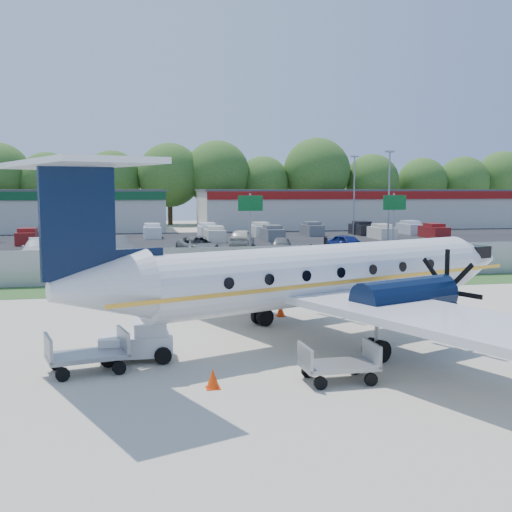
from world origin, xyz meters
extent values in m
plane|color=beige|center=(0.00, 0.00, 0.00)|extent=(170.00, 170.00, 0.00)
cube|color=#2D561E|center=(0.00, 12.00, 0.01)|extent=(170.00, 4.00, 0.02)
cube|color=black|center=(0.00, 19.00, 0.01)|extent=(170.00, 8.00, 0.02)
cube|color=black|center=(0.00, 40.00, 0.01)|extent=(170.00, 32.00, 0.02)
cube|color=gray|center=(0.00, 14.00, 1.00)|extent=(120.00, 0.02, 1.90)
cube|color=gray|center=(0.00, 14.00, 1.98)|extent=(120.00, 0.06, 0.06)
cube|color=gray|center=(0.00, 14.00, 0.05)|extent=(120.00, 0.06, 0.06)
cube|color=beige|center=(26.00, 62.00, 2.50)|extent=(44.00, 12.00, 5.00)
cube|color=#474749|center=(26.00, 62.00, 5.12)|extent=(44.40, 12.40, 0.24)
cube|color=maroon|center=(26.00, 55.90, 4.50)|extent=(44.00, 0.20, 1.00)
cylinder|color=gray|center=(-8.00, 23.00, 2.50)|extent=(0.14, 0.14, 5.00)
cube|color=#0C5923|center=(-8.00, 22.85, 4.30)|extent=(1.80, 0.08, 1.10)
cylinder|color=gray|center=(3.00, 23.00, 2.50)|extent=(0.14, 0.14, 5.00)
cube|color=#0C5923|center=(3.00, 22.85, 4.30)|extent=(1.80, 0.08, 1.10)
cylinder|color=gray|center=(14.00, 23.00, 2.50)|extent=(0.14, 0.14, 5.00)
cube|color=#0C5923|center=(14.00, 22.85, 4.30)|extent=(1.80, 0.08, 1.10)
cylinder|color=gray|center=(20.00, 38.00, 4.50)|extent=(0.18, 0.18, 9.00)
cube|color=gray|center=(20.00, 38.00, 9.00)|extent=(0.90, 0.35, 0.18)
cylinder|color=gray|center=(20.00, 48.00, 4.50)|extent=(0.18, 0.18, 9.00)
cube|color=gray|center=(20.00, 48.00, 9.00)|extent=(0.90, 0.35, 0.18)
cylinder|color=silver|center=(1.12, -0.79, 2.35)|extent=(13.41, 7.05, 2.07)
cone|color=silver|center=(8.55, 2.23, 2.35)|extent=(3.00, 2.82, 2.07)
cone|color=silver|center=(-6.51, -3.89, 2.56)|extent=(3.41, 2.99, 2.07)
cube|color=black|center=(8.35, 2.14, 2.73)|extent=(1.44, 1.68, 0.49)
cube|color=silver|center=(0.61, -0.99, 1.75)|extent=(10.45, 19.10, 0.24)
cylinder|color=black|center=(2.92, -3.47, 1.91)|extent=(3.89, 2.51, 1.20)
cylinder|color=black|center=(0.54, 2.39, 1.91)|extent=(3.89, 2.51, 1.20)
cube|color=black|center=(-7.02, -4.09, 4.42)|extent=(1.99, 0.96, 3.16)
cube|color=silver|center=(-7.12, -4.13, 6.00)|extent=(4.97, 7.25, 0.15)
cylinder|color=gray|center=(6.38, 1.34, 0.71)|extent=(0.13, 0.13, 1.42)
cylinder|color=black|center=(6.38, 1.34, 0.31)|extent=(0.64, 0.41, 0.61)
cylinder|color=black|center=(1.80, -3.92, 0.35)|extent=(0.81, 0.67, 0.70)
cylinder|color=black|center=(-0.57, 1.94, 0.35)|extent=(0.81, 0.67, 0.70)
cube|color=silver|center=(-5.51, -2.27, 0.49)|extent=(2.24, 1.35, 0.63)
cube|color=silver|center=(-5.07, -2.27, 0.98)|extent=(0.99, 1.17, 0.45)
cube|color=black|center=(-4.66, -2.27, 1.00)|extent=(0.16, 0.98, 0.36)
cylinder|color=black|center=(-6.32, -2.97, 0.27)|extent=(0.54, 0.20, 0.54)
cylinder|color=black|center=(-6.32, -1.57, 0.27)|extent=(0.54, 0.20, 0.54)
cylinder|color=black|center=(-4.71, -2.97, 0.27)|extent=(0.54, 0.20, 0.54)
cylinder|color=black|center=(-4.71, -1.57, 0.27)|extent=(0.54, 0.20, 0.54)
cube|color=gray|center=(-6.92, -3.42, 0.51)|extent=(2.51, 1.84, 0.14)
cube|color=gray|center=(-7.96, -3.67, 0.84)|extent=(0.40, 1.33, 0.68)
cube|color=gray|center=(-5.88, -3.17, 0.84)|extent=(0.40, 1.33, 0.68)
cylinder|color=black|center=(-7.54, -4.21, 0.20)|extent=(0.43, 0.23, 0.41)
cylinder|color=black|center=(-7.83, -3.00, 0.20)|extent=(0.43, 0.23, 0.41)
cylinder|color=black|center=(-6.01, -3.84, 0.20)|extent=(0.43, 0.23, 0.41)
cylinder|color=black|center=(-6.30, -2.63, 0.20)|extent=(0.43, 0.23, 0.41)
cube|color=gray|center=(-0.04, -5.73, 0.46)|extent=(2.09, 1.29, 0.12)
cube|color=gray|center=(-1.01, -5.76, 0.77)|extent=(0.12, 1.23, 0.62)
cube|color=gray|center=(0.94, -5.71, 0.77)|extent=(0.12, 1.23, 0.62)
cylinder|color=black|center=(-0.74, -6.32, 0.18)|extent=(0.37, 0.13, 0.37)
cylinder|color=black|center=(-0.77, -5.19, 0.18)|extent=(0.37, 0.13, 0.37)
cylinder|color=black|center=(0.70, -6.28, 0.18)|extent=(0.37, 0.13, 0.37)
cylinder|color=black|center=(0.67, -5.15, 0.18)|extent=(0.37, 0.13, 0.37)
cone|color=#EB3807|center=(4.77, 0.43, 0.24)|extent=(0.32, 0.32, 0.48)
cube|color=#EB3807|center=(4.77, 0.43, 0.01)|extent=(0.34, 0.34, 0.03)
cone|color=#EB3807|center=(-3.53, -5.63, 0.27)|extent=(0.36, 0.36, 0.54)
cube|color=#EB3807|center=(-3.53, -5.63, 0.02)|extent=(0.38, 0.38, 0.03)
cone|color=#EB3807|center=(0.55, 3.51, 0.27)|extent=(0.36, 0.36, 0.55)
cube|color=#EB3807|center=(0.55, 3.51, 0.02)|extent=(0.38, 0.38, 0.03)
imported|color=silver|center=(5.50, 21.18, 0.00)|extent=(4.83, 2.52, 1.30)
imported|color=silver|center=(-12.38, 28.60, 0.00)|extent=(2.30, 5.38, 1.55)
imported|color=#595B5E|center=(-6.55, 28.58, 0.00)|extent=(3.12, 5.25, 1.63)
imported|color=#595B5E|center=(-0.15, 28.29, 0.00)|extent=(3.42, 6.03, 1.59)
imported|color=#595B5E|center=(6.74, 28.93, 0.00)|extent=(2.76, 4.36, 1.38)
imported|color=navy|center=(12.56, 29.07, 0.00)|extent=(3.06, 4.67, 1.48)
imported|color=silver|center=(-9.82, 34.89, 0.00)|extent=(2.58, 5.71, 1.62)
imported|color=beige|center=(4.68, 35.73, 0.00)|extent=(3.36, 5.20, 1.65)
camera|label=1|loc=(-5.71, -22.24, 5.33)|focal=45.00mm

